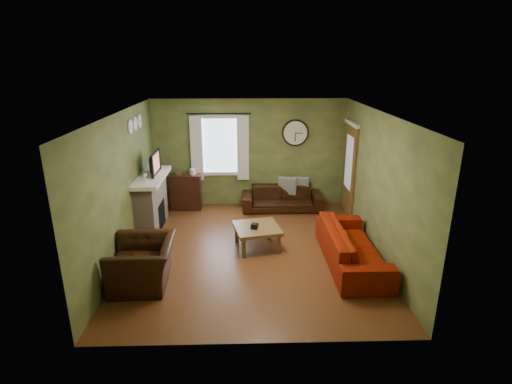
{
  "coord_description": "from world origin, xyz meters",
  "views": [
    {
      "loc": [
        -0.11,
        -6.84,
        3.48
      ],
      "look_at": [
        0.1,
        0.4,
        1.05
      ],
      "focal_mm": 28.0,
      "sensor_mm": 36.0,
      "label": 1
    }
  ],
  "objects_px": {
    "armchair": "(143,263)",
    "coffee_table": "(257,237)",
    "sofa_red": "(352,246)",
    "sofa_brown": "(282,198)",
    "bookshelf": "(186,192)"
  },
  "relations": [
    {
      "from": "sofa_brown",
      "to": "bookshelf",
      "type": "bearing_deg",
      "value": 178.18
    },
    {
      "from": "bookshelf",
      "to": "coffee_table",
      "type": "height_order",
      "value": "bookshelf"
    },
    {
      "from": "sofa_red",
      "to": "armchair",
      "type": "bearing_deg",
      "value": 99.38
    },
    {
      "from": "sofa_red",
      "to": "coffee_table",
      "type": "height_order",
      "value": "sofa_red"
    },
    {
      "from": "armchair",
      "to": "sofa_red",
      "type": "bearing_deg",
      "value": 96.54
    },
    {
      "from": "bookshelf",
      "to": "coffee_table",
      "type": "relative_size",
      "value": 1.04
    },
    {
      "from": "sofa_red",
      "to": "coffee_table",
      "type": "xyz_separation_m",
      "value": [
        -1.67,
        0.65,
        -0.11
      ]
    },
    {
      "from": "coffee_table",
      "to": "sofa_red",
      "type": "bearing_deg",
      "value": -21.22
    },
    {
      "from": "bookshelf",
      "to": "armchair",
      "type": "bearing_deg",
      "value": -93.92
    },
    {
      "from": "armchair",
      "to": "coffee_table",
      "type": "xyz_separation_m",
      "value": [
        1.87,
        1.23,
        -0.14
      ]
    },
    {
      "from": "sofa_red",
      "to": "armchair",
      "type": "xyz_separation_m",
      "value": [
        -3.54,
        -0.58,
        0.03
      ]
    },
    {
      "from": "coffee_table",
      "to": "armchair",
      "type": "bearing_deg",
      "value": -146.71
    },
    {
      "from": "sofa_red",
      "to": "coffee_table",
      "type": "bearing_deg",
      "value": 68.78
    },
    {
      "from": "bookshelf",
      "to": "coffee_table",
      "type": "distance_m",
      "value": 2.71
    },
    {
      "from": "sofa_red",
      "to": "armchair",
      "type": "distance_m",
      "value": 3.59
    }
  ]
}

